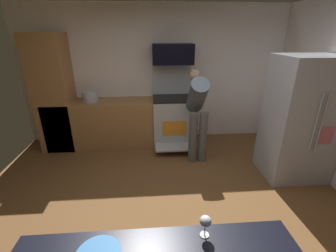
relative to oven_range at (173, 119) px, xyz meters
The scene contains 10 objects.
ground_plane 2.06m from the oven_range, 98.00° to the right, with size 5.20×4.80×0.02m, color brown.
wall_back 0.91m from the oven_range, 126.65° to the left, with size 5.20×0.12×2.60m, color silver.
lower_cabinet_run 1.18m from the oven_range, behind, with size 2.40×0.60×0.90m, color #A36F41.
cabinet_column 2.24m from the oven_range, behind, with size 0.60×0.60×2.10m, color #A36F41.
oven_range is the anchor object (origin of this frame).
microwave 1.22m from the oven_range, 90.00° to the left, with size 0.74×0.38×0.36m, color black.
refrigerator 2.19m from the oven_range, 35.35° to the right, with size 0.88×0.74×1.82m.
person_cook 0.80m from the oven_range, 58.85° to the right, with size 0.31×0.70×1.52m.
wine_glass_far 3.19m from the oven_range, 91.79° to the right, with size 0.07×0.07×0.15m.
stock_pot 1.61m from the oven_range, behind, with size 0.29×0.29×0.20m, color #AEB7C8.
Camera 1 is at (-0.14, -2.25, 2.10)m, focal length 24.48 mm.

